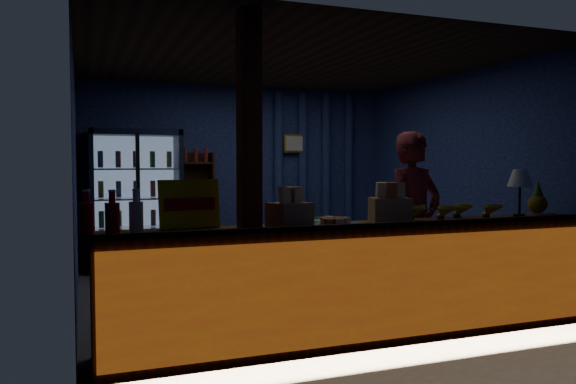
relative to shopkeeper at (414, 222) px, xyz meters
name	(u,v)px	position (x,y,z in m)	size (l,w,h in m)	color
ground	(291,289)	(-0.78, 1.34, -0.88)	(4.60, 4.60, 0.00)	#515154
room_walls	(291,153)	(-0.78, 1.34, 0.69)	(4.60, 4.60, 4.60)	navy
counter	(372,281)	(-0.78, -0.57, -0.40)	(4.40, 0.57, 0.99)	brown
support_post	(249,183)	(-1.83, -0.56, 0.42)	(0.16, 0.16, 2.60)	#923515
beverage_cooler	(136,201)	(-2.33, 3.26, 0.06)	(1.20, 0.62, 1.90)	black
bottle_shelf	(195,208)	(-1.48, 3.40, -0.08)	(0.50, 0.28, 1.60)	#3A1E12
curtain_folds	(303,173)	(0.22, 3.48, 0.42)	(1.74, 0.14, 2.50)	navy
framed_picture	(295,143)	(0.07, 3.44, 0.87)	(0.36, 0.04, 0.28)	gold
shopkeeper	(414,222)	(0.00, 0.00, 0.00)	(0.64, 0.42, 1.76)	maroon
green_chair	(304,241)	(-0.06, 2.69, -0.54)	(0.72, 0.74, 0.67)	#5FBF69
side_table	(293,245)	(-0.21, 2.76, -0.60)	(0.74, 0.65, 0.67)	#3A1E12
yellow_sign	(189,204)	(-2.24, -0.34, 0.26)	(0.47, 0.12, 0.37)	yellow
soda_bottles	(112,217)	(-2.83, -0.58, 0.20)	(0.43, 0.18, 0.32)	red
snack_box_left	(390,208)	(-0.56, -0.49, 0.19)	(0.38, 0.34, 0.34)	#A1774E
snack_box_centre	(290,213)	(-1.50, -0.56, 0.18)	(0.36, 0.32, 0.32)	#A1774E
pastry_tray	(335,223)	(-1.15, -0.63, 0.10)	(0.44, 0.44, 0.07)	silver
banana_bunches	(452,211)	(0.08, -0.47, 0.15)	(0.96, 0.28, 0.15)	gold
table_lamp	(520,180)	(0.74, -0.58, 0.42)	(0.23, 0.23, 0.44)	black
pineapple	(538,201)	(1.16, -0.37, 0.20)	(0.18, 0.18, 0.32)	olive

